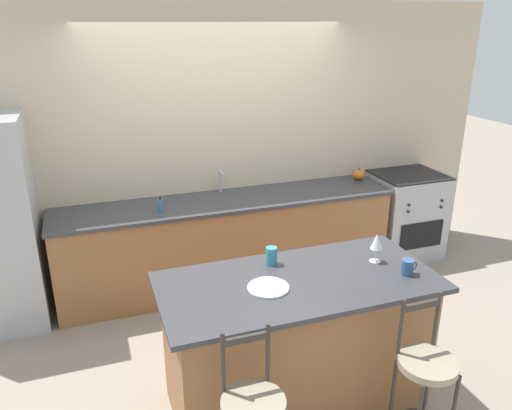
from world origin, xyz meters
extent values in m
plane|color=gray|center=(0.00, 0.00, 0.00)|extent=(18.00, 18.00, 0.00)
cube|color=beige|center=(0.00, 0.71, 1.35)|extent=(6.00, 0.07, 2.70)
cube|color=#936038|center=(0.00, 0.38, 0.43)|extent=(3.25, 0.66, 0.87)
cube|color=#38383D|center=(0.00, 0.38, 0.88)|extent=(3.28, 0.70, 0.03)
cube|color=black|center=(0.00, 0.38, 0.90)|extent=(0.56, 0.36, 0.01)
cylinder|color=#ADAFB5|center=(0.00, 0.60, 1.01)|extent=(0.02, 0.02, 0.22)
cylinder|color=#ADAFB5|center=(0.00, 0.54, 1.11)|extent=(0.02, 0.12, 0.02)
cube|color=#936038|center=(-0.03, -1.38, 0.46)|extent=(1.69, 0.74, 0.92)
cube|color=#38383D|center=(-0.03, -1.38, 0.93)|extent=(1.81, 0.86, 0.03)
cube|color=#ADAFB5|center=(2.06, 0.38, 0.47)|extent=(0.73, 0.64, 0.93)
cube|color=black|center=(2.06, 0.05, 0.35)|extent=(0.53, 0.01, 0.30)
cube|color=black|center=(2.06, 0.38, 0.94)|extent=(0.73, 0.64, 0.02)
cylinder|color=black|center=(1.85, 0.05, 0.73)|extent=(0.03, 0.02, 0.03)
cylinder|color=black|center=(2.26, 0.05, 0.73)|extent=(0.03, 0.02, 0.03)
cylinder|color=black|center=(1.85, 0.05, 0.65)|extent=(0.03, 0.02, 0.03)
cylinder|color=black|center=(2.26, 0.05, 0.65)|extent=(0.03, 0.02, 0.03)
cylinder|color=gray|center=(-0.56, -2.02, 0.65)|extent=(0.34, 0.34, 0.04)
cylinder|color=#332D28|center=(-0.68, -1.90, 0.85)|extent=(0.02, 0.02, 0.36)
cylinder|color=#332D28|center=(-0.44, -1.90, 0.85)|extent=(0.02, 0.02, 0.36)
cube|color=#332D28|center=(-0.56, -1.90, 0.97)|extent=(0.25, 0.02, 0.04)
cylinder|color=#332D28|center=(0.38, -1.93, 0.31)|extent=(0.02, 0.02, 0.63)
cylinder|color=#332D28|center=(0.63, -1.93, 0.31)|extent=(0.02, 0.02, 0.63)
cylinder|color=gray|center=(0.50, -2.05, 0.65)|extent=(0.34, 0.34, 0.04)
cylinder|color=#332D28|center=(0.38, -1.93, 0.85)|extent=(0.02, 0.02, 0.36)
cylinder|color=#332D28|center=(0.63, -1.93, 0.85)|extent=(0.02, 0.02, 0.36)
cube|color=#332D28|center=(0.50, -1.93, 0.97)|extent=(0.25, 0.02, 0.04)
cylinder|color=white|center=(-0.25, -1.42, 0.96)|extent=(0.26, 0.26, 0.01)
torus|color=white|center=(-0.25, -1.42, 0.96)|extent=(0.25, 0.25, 0.01)
cylinder|color=white|center=(0.57, -1.32, 0.95)|extent=(0.08, 0.08, 0.00)
cylinder|color=white|center=(0.57, -1.32, 1.00)|extent=(0.01, 0.01, 0.09)
cone|color=white|center=(0.57, -1.32, 1.10)|extent=(0.08, 0.08, 0.11)
cylinder|color=#335689|center=(0.67, -1.55, 1.00)|extent=(0.08, 0.08, 0.10)
torus|color=#335689|center=(0.71, -1.55, 1.01)|extent=(0.07, 0.01, 0.07)
cylinder|color=teal|center=(-0.12, -1.12, 1.01)|extent=(0.08, 0.08, 0.12)
ellipsoid|color=orange|center=(1.52, 0.51, 0.95)|extent=(0.14, 0.14, 0.11)
cylinder|color=brown|center=(1.52, 0.51, 1.02)|extent=(0.02, 0.02, 0.02)
cylinder|color=teal|center=(-0.65, 0.27, 0.96)|extent=(0.05, 0.05, 0.11)
cylinder|color=black|center=(-0.65, 0.27, 1.02)|extent=(0.02, 0.02, 0.03)
camera|label=1|loc=(-1.23, -3.97, 2.53)|focal=35.00mm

